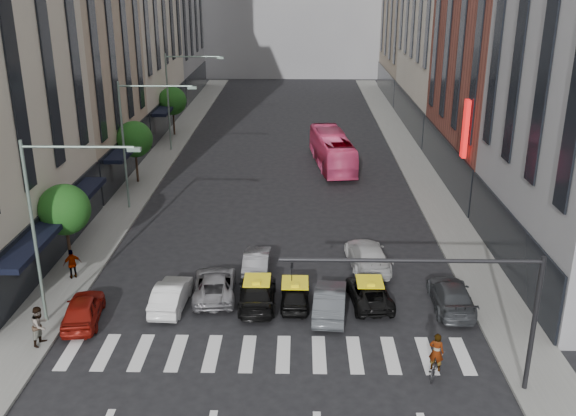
{
  "coord_description": "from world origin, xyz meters",
  "views": [
    {
      "loc": [
        1.27,
        -23.15,
        16.07
      ],
      "look_at": [
        0.66,
        9.56,
        4.0
      ],
      "focal_mm": 40.0,
      "sensor_mm": 36.0,
      "label": 1
    }
  ],
  "objects_px": {
    "taxi_left": "(257,292)",
    "motorcycle": "(435,365)",
    "streetlamp_near": "(51,210)",
    "pedestrian_near": "(40,325)",
    "car_red": "(83,309)",
    "bus": "(332,150)",
    "pedestrian_far": "(72,264)",
    "taxi_center": "(295,294)",
    "streetlamp_mid": "(136,129)",
    "car_white_front": "(171,295)",
    "streetlamp_far": "(178,89)"
  },
  "relations": [
    {
      "from": "motorcycle",
      "to": "pedestrian_far",
      "type": "bearing_deg",
      "value": -2.85
    },
    {
      "from": "car_white_front",
      "to": "streetlamp_mid",
      "type": "bearing_deg",
      "value": -68.42
    },
    {
      "from": "bus",
      "to": "motorcycle",
      "type": "xyz_separation_m",
      "value": [
        2.95,
        -30.95,
        -1.03
      ]
    },
    {
      "from": "streetlamp_far",
      "to": "pedestrian_far",
      "type": "xyz_separation_m",
      "value": [
        -1.16,
        -27.38,
        -4.92
      ]
    },
    {
      "from": "bus",
      "to": "car_white_front",
      "type": "bearing_deg",
      "value": 62.87
    },
    {
      "from": "streetlamp_mid",
      "to": "pedestrian_near",
      "type": "relative_size",
      "value": 4.79
    },
    {
      "from": "streetlamp_near",
      "to": "streetlamp_mid",
      "type": "distance_m",
      "value": 16.0
    },
    {
      "from": "car_red",
      "to": "taxi_left",
      "type": "relative_size",
      "value": 0.88
    },
    {
      "from": "streetlamp_near",
      "to": "pedestrian_near",
      "type": "height_order",
      "value": "streetlamp_near"
    },
    {
      "from": "streetlamp_mid",
      "to": "motorcycle",
      "type": "distance_m",
      "value": 26.83
    },
    {
      "from": "car_red",
      "to": "motorcycle",
      "type": "distance_m",
      "value": 16.76
    },
    {
      "from": "taxi_center",
      "to": "bus",
      "type": "bearing_deg",
      "value": -96.84
    },
    {
      "from": "motorcycle",
      "to": "pedestrian_near",
      "type": "height_order",
      "value": "pedestrian_near"
    },
    {
      "from": "bus",
      "to": "pedestrian_far",
      "type": "bearing_deg",
      "value": 48.7
    },
    {
      "from": "car_white_front",
      "to": "car_red",
      "type": "bearing_deg",
      "value": 24.46
    },
    {
      "from": "taxi_center",
      "to": "car_red",
      "type": "bearing_deg",
      "value": 10.67
    },
    {
      "from": "car_red",
      "to": "pedestrian_far",
      "type": "relative_size",
      "value": 2.45
    },
    {
      "from": "car_white_front",
      "to": "taxi_left",
      "type": "height_order",
      "value": "car_white_front"
    },
    {
      "from": "streetlamp_near",
      "to": "car_white_front",
      "type": "relative_size",
      "value": 2.17
    },
    {
      "from": "car_white_front",
      "to": "streetlamp_far",
      "type": "bearing_deg",
      "value": -78.06
    },
    {
      "from": "bus",
      "to": "streetlamp_mid",
      "type": "bearing_deg",
      "value": 30.95
    },
    {
      "from": "streetlamp_near",
      "to": "pedestrian_far",
      "type": "relative_size",
      "value": 5.37
    },
    {
      "from": "taxi_left",
      "to": "bus",
      "type": "relative_size",
      "value": 0.43
    },
    {
      "from": "car_red",
      "to": "pedestrian_near",
      "type": "xyz_separation_m",
      "value": [
        -1.2,
        -2.21,
        0.39
      ]
    },
    {
      "from": "streetlamp_mid",
      "to": "taxi_center",
      "type": "distance_m",
      "value": 18.61
    },
    {
      "from": "car_red",
      "to": "bus",
      "type": "relative_size",
      "value": 0.38
    },
    {
      "from": "pedestrian_far",
      "to": "car_white_front",
      "type": "bearing_deg",
      "value": 122.13
    },
    {
      "from": "taxi_left",
      "to": "taxi_center",
      "type": "relative_size",
      "value": 1.28
    },
    {
      "from": "streetlamp_far",
      "to": "car_red",
      "type": "distance_m",
      "value": 32.31
    },
    {
      "from": "car_red",
      "to": "motorcycle",
      "type": "bearing_deg",
      "value": 158.15
    },
    {
      "from": "taxi_left",
      "to": "car_white_front",
      "type": "bearing_deg",
      "value": 2.57
    },
    {
      "from": "streetlamp_near",
      "to": "motorcycle",
      "type": "bearing_deg",
      "value": -12.99
    },
    {
      "from": "streetlamp_near",
      "to": "pedestrian_near",
      "type": "bearing_deg",
      "value": -99.68
    },
    {
      "from": "taxi_left",
      "to": "motorcycle",
      "type": "bearing_deg",
      "value": 140.77
    },
    {
      "from": "car_red",
      "to": "motorcycle",
      "type": "height_order",
      "value": "car_red"
    },
    {
      "from": "car_white_front",
      "to": "motorcycle",
      "type": "bearing_deg",
      "value": 158.09
    },
    {
      "from": "streetlamp_near",
      "to": "pedestrian_near",
      "type": "distance_m",
      "value": 5.26
    },
    {
      "from": "streetlamp_mid",
      "to": "taxi_center",
      "type": "height_order",
      "value": "streetlamp_mid"
    },
    {
      "from": "taxi_left",
      "to": "motorcycle",
      "type": "distance_m",
      "value": 9.93
    },
    {
      "from": "pedestrian_far",
      "to": "streetlamp_far",
      "type": "bearing_deg",
      "value": -124.41
    },
    {
      "from": "taxi_left",
      "to": "taxi_center",
      "type": "height_order",
      "value": "taxi_left"
    },
    {
      "from": "motorcycle",
      "to": "bus",
      "type": "bearing_deg",
      "value": -62.27
    },
    {
      "from": "pedestrian_far",
      "to": "bus",
      "type": "bearing_deg",
      "value": -156.34
    },
    {
      "from": "streetlamp_near",
      "to": "streetlamp_mid",
      "type": "bearing_deg",
      "value": 90.0
    },
    {
      "from": "streetlamp_far",
      "to": "car_white_front",
      "type": "height_order",
      "value": "streetlamp_far"
    },
    {
      "from": "streetlamp_near",
      "to": "car_red",
      "type": "xyz_separation_m",
      "value": [
        0.84,
        0.12,
        -5.2
      ]
    },
    {
      "from": "streetlamp_mid",
      "to": "car_white_front",
      "type": "height_order",
      "value": "streetlamp_mid"
    },
    {
      "from": "car_white_front",
      "to": "bus",
      "type": "distance_m",
      "value": 26.97
    },
    {
      "from": "car_red",
      "to": "taxi_center",
      "type": "bearing_deg",
      "value": -177.18
    },
    {
      "from": "taxi_left",
      "to": "pedestrian_far",
      "type": "height_order",
      "value": "pedestrian_far"
    }
  ]
}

